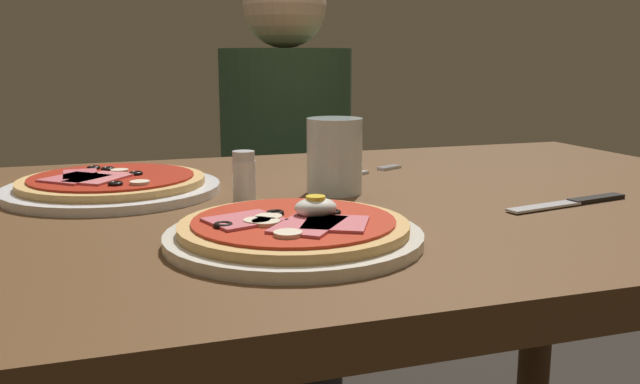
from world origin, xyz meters
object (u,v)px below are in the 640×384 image
at_px(knife, 576,202).
at_px(diner_person, 287,218).
at_px(fork, 362,173).
at_px(pizza_foreground, 294,231).
at_px(water_glass_far, 334,161).
at_px(pizza_across_left, 112,185).
at_px(salt_shaker, 244,177).
at_px(dining_table, 360,280).

relative_size(knife, diner_person, 0.17).
height_order(fork, knife, knife).
xyz_separation_m(pizza_foreground, knife, (0.39, 0.06, -0.01)).
xyz_separation_m(pizza_foreground, water_glass_far, (0.12, 0.23, 0.03)).
bearing_deg(pizza_across_left, diner_person, 56.48).
relative_size(pizza_foreground, salt_shaker, 3.90).
bearing_deg(pizza_across_left, fork, 5.42).
bearing_deg(water_glass_far, salt_shaker, -170.59).
distance_m(water_glass_far, diner_person, 0.80).
xyz_separation_m(water_glass_far, salt_shaker, (-0.13, -0.02, -0.01)).
xyz_separation_m(pizza_across_left, knife, (0.56, -0.26, -0.01)).
bearing_deg(fork, diner_person, 85.89).
relative_size(pizza_across_left, water_glass_far, 2.83).
relative_size(pizza_across_left, knife, 1.50).
bearing_deg(knife, pizza_across_left, 155.16).
height_order(water_glass_far, knife, water_glass_far).
height_order(pizza_across_left, water_glass_far, water_glass_far).
relative_size(dining_table, fork, 8.50).
xyz_separation_m(dining_table, fork, (0.07, 0.16, 0.12)).
relative_size(water_glass_far, salt_shaker, 1.54).
height_order(pizza_foreground, fork, pizza_foreground).
distance_m(pizza_across_left, salt_shaker, 0.20).
distance_m(fork, diner_person, 0.65).
relative_size(dining_table, pizza_foreground, 4.79).
height_order(dining_table, knife, knife).
bearing_deg(salt_shaker, pizza_across_left, 144.47).
height_order(pizza_across_left, diner_person, diner_person).
bearing_deg(pizza_foreground, salt_shaker, 91.70).
distance_m(pizza_foreground, pizza_across_left, 0.36).
bearing_deg(dining_table, water_glass_far, 132.38).
relative_size(pizza_foreground, fork, 1.78).
bearing_deg(diner_person, knife, 98.24).
relative_size(dining_table, diner_person, 1.06).
relative_size(knife, salt_shaker, 2.91).
relative_size(pizza_foreground, knife, 1.34).
bearing_deg(knife, dining_table, 150.50).
height_order(pizza_foreground, water_glass_far, water_glass_far).
distance_m(pizza_across_left, diner_person, 0.81).
distance_m(pizza_foreground, salt_shaker, 0.21).
xyz_separation_m(dining_table, pizza_foreground, (-0.15, -0.20, 0.13)).
xyz_separation_m(fork, knife, (0.17, -0.30, 0.00)).
bearing_deg(water_glass_far, pizza_foreground, -118.58).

